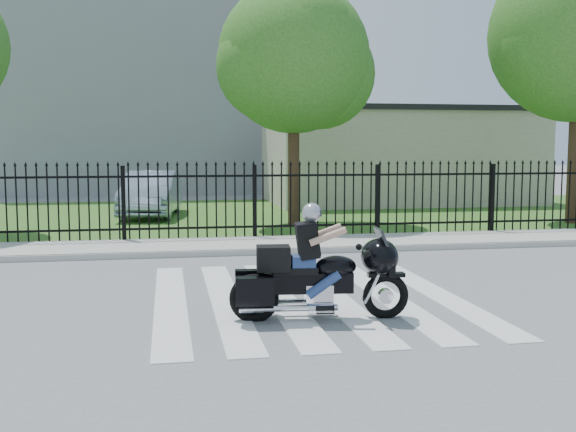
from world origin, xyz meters
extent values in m
plane|color=slate|center=(0.00, 0.00, 0.00)|extent=(120.00, 120.00, 0.00)
cube|color=#ADAAA3|center=(0.00, 5.00, 0.06)|extent=(40.00, 2.00, 0.12)
cube|color=#ADAAA3|center=(0.00, 4.00, 0.06)|extent=(40.00, 0.12, 0.12)
cube|color=#345E20|center=(0.00, 12.00, 0.01)|extent=(40.00, 12.00, 0.02)
cube|color=black|center=(0.00, 6.00, 0.35)|extent=(26.00, 0.04, 0.05)
cube|color=black|center=(0.00, 6.00, 1.55)|extent=(26.00, 0.04, 0.05)
cylinder|color=#382316|center=(1.50, 9.00, 2.08)|extent=(0.32, 0.32, 4.16)
sphere|color=#2C601B|center=(1.50, 9.00, 4.68)|extent=(4.20, 4.20, 4.20)
cylinder|color=#382316|center=(9.50, 8.00, 2.40)|extent=(0.32, 0.32, 4.80)
cube|color=beige|center=(7.00, 16.00, 1.75)|extent=(10.00, 6.00, 3.50)
cube|color=black|center=(7.00, 16.00, 3.60)|extent=(10.20, 6.20, 0.20)
cube|color=gray|center=(-3.00, 26.00, 6.00)|extent=(15.00, 10.00, 12.00)
torus|color=black|center=(0.78, -1.35, 0.29)|extent=(0.62, 0.17, 0.61)
torus|color=black|center=(-0.94, -1.18, 0.29)|extent=(0.65, 0.19, 0.64)
cube|color=black|center=(-0.24, -1.25, 0.49)|extent=(1.16, 0.32, 0.26)
ellipsoid|color=black|center=(0.12, -1.28, 0.69)|extent=(0.58, 0.40, 0.29)
cube|color=black|center=(-0.41, -1.23, 0.65)|extent=(0.60, 0.34, 0.09)
cube|color=silver|center=(-0.10, -1.26, 0.34)|extent=(0.38, 0.30, 0.26)
ellipsoid|color=black|center=(0.69, -1.34, 0.81)|extent=(0.54, 0.68, 0.48)
cube|color=black|center=(-0.69, -1.21, 0.81)|extent=(0.45, 0.37, 0.32)
cube|color=navy|center=(-0.31, -1.24, 0.76)|extent=(0.32, 0.29, 0.16)
sphere|color=#B4B6BC|center=(-0.20, -1.25, 1.40)|extent=(0.26, 0.26, 0.26)
imported|color=#9CABC4|center=(-2.52, 11.98, 0.73)|extent=(2.02, 4.49, 1.43)
camera|label=1|loc=(-2.02, -9.64, 2.26)|focal=42.00mm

